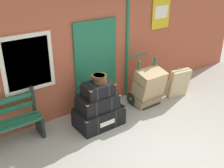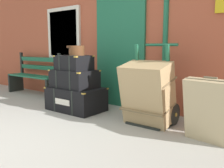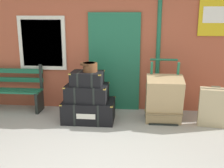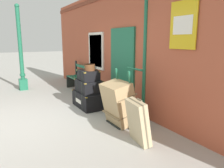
{
  "view_description": "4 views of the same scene",
  "coord_description": "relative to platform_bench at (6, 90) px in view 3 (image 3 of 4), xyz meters",
  "views": [
    {
      "loc": [
        -3.07,
        -2.57,
        3.34
      ],
      "look_at": [
        0.13,
        1.85,
        0.78
      ],
      "focal_mm": 43.83,
      "sensor_mm": 36.0,
      "label": 1
    },
    {
      "loc": [
        2.82,
        -1.38,
        1.14
      ],
      "look_at": [
        0.33,
        1.87,
        0.52
      ],
      "focal_mm": 39.01,
      "sensor_mm": 36.0,
      "label": 2
    },
    {
      "loc": [
        0.6,
        -3.42,
        2.09
      ],
      "look_at": [
        0.1,
        1.78,
        0.74
      ],
      "focal_mm": 44.23,
      "sensor_mm": 36.0,
      "label": 3
    },
    {
      "loc": [
        4.91,
        -0.61,
        1.79
      ],
      "look_at": [
        1.05,
        1.58,
        0.89
      ],
      "focal_mm": 34.82,
      "sensor_mm": 36.0,
      "label": 4
    }
  ],
  "objects": [
    {
      "name": "steamer_trunk_base",
      "position": [
        1.92,
        -0.48,
        -0.23
      ],
      "size": [
        1.01,
        0.67,
        0.43
      ],
      "color": "black",
      "rests_on": "ground"
    },
    {
      "name": "platform_bench",
      "position": [
        0.0,
        0.0,
        0.0
      ],
      "size": [
        1.6,
        0.43,
        1.01
      ],
      "color": "#1E6647",
      "rests_on": "ground"
    },
    {
      "name": "round_hatbox",
      "position": [
        1.96,
        -0.49,
        0.65
      ],
      "size": [
        0.33,
        0.29,
        0.17
      ],
      "color": "brown",
      "rests_on": "steamer_trunk_top"
    },
    {
      "name": "ground_plane",
      "position": [
        2.27,
        -2.16,
        -0.44
      ],
      "size": [
        60.0,
        60.0,
        0.0
      ],
      "primitive_type": "plane",
      "color": "#A3A099"
    },
    {
      "name": "suitcase_tan",
      "position": [
        4.29,
        -0.61,
        -0.05
      ],
      "size": [
        0.59,
        0.37,
        0.8
      ],
      "color": "tan",
      "rests_on": "ground"
    },
    {
      "name": "large_brown_trunk",
      "position": [
        3.38,
        -0.45,
        0.03
      ],
      "size": [
        0.7,
        0.62,
        0.95
      ],
      "color": "tan",
      "rests_on": "ground"
    },
    {
      "name": "steamer_trunk_top",
      "position": [
        1.91,
        -0.5,
        0.43
      ],
      "size": [
        0.63,
        0.47,
        0.27
      ],
      "color": "black",
      "rests_on": "steamer_trunk_middle"
    },
    {
      "name": "steamer_trunk_middle",
      "position": [
        1.89,
        -0.49,
        0.14
      ],
      "size": [
        0.83,
        0.57,
        0.33
      ],
      "color": "black",
      "rests_on": "steamer_trunk_base"
    },
    {
      "name": "porters_trolley",
      "position": [
        3.38,
        -0.28,
        -0.17
      ],
      "size": [
        0.71,
        0.58,
        1.2
      ],
      "color": "black",
      "rests_on": "ground"
    },
    {
      "name": "brick_facade",
      "position": [
        2.26,
        0.44,
        1.15
      ],
      "size": [
        10.4,
        0.35,
        3.2
      ],
      "color": "#AD5138",
      "rests_on": "ground"
    }
  ]
}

